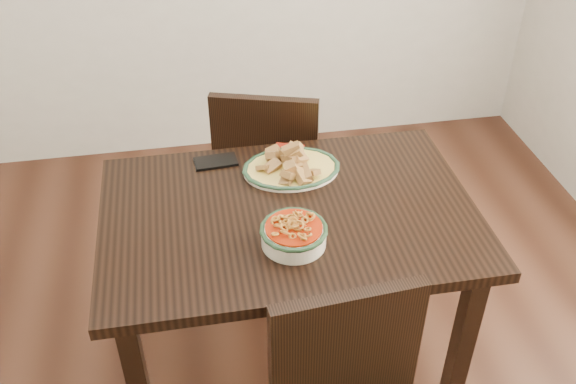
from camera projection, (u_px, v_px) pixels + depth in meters
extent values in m
plane|color=#341B10|center=(271.00, 384.00, 2.44)|extent=(3.50, 3.50, 0.00)
cube|color=black|center=(289.00, 215.00, 2.09)|extent=(1.22, 0.81, 0.04)
cube|color=black|center=(462.00, 345.00, 2.14)|extent=(0.06, 0.06, 0.71)
cube|color=black|center=(141.00, 254.00, 2.50)|extent=(0.06, 0.06, 0.71)
cube|color=black|center=(400.00, 223.00, 2.65)|extent=(0.06, 0.06, 0.71)
cube|color=black|center=(272.00, 170.00, 2.83)|extent=(0.53, 0.53, 0.04)
cube|color=black|center=(313.00, 191.00, 3.08)|extent=(0.04, 0.04, 0.41)
cube|color=black|center=(243.00, 186.00, 3.11)|extent=(0.04, 0.04, 0.41)
cube|color=black|center=(306.00, 236.00, 2.81)|extent=(0.04, 0.04, 0.41)
cube|color=black|center=(230.00, 230.00, 2.84)|extent=(0.04, 0.04, 0.41)
cube|color=black|center=(265.00, 147.00, 2.53)|extent=(0.41, 0.16, 0.44)
cube|color=black|center=(346.00, 352.00, 1.72)|extent=(0.42, 0.07, 0.44)
ellipsoid|color=#F5EACF|center=(291.00, 169.00, 2.26)|extent=(0.34, 0.25, 0.02)
ellipsoid|color=gold|center=(291.00, 168.00, 2.25)|extent=(0.32, 0.24, 0.01)
torus|color=#1B3C26|center=(291.00, 168.00, 2.25)|extent=(0.26, 0.26, 0.01)
cylinder|color=#EDE5C8|center=(294.00, 236.00, 1.94)|extent=(0.20, 0.20, 0.06)
torus|color=#17341C|center=(294.00, 229.00, 1.92)|extent=(0.21, 0.21, 0.02)
cylinder|color=#952006|center=(294.00, 228.00, 1.92)|extent=(0.17, 0.17, 0.01)
cube|color=black|center=(216.00, 162.00, 2.30)|extent=(0.16, 0.09, 0.01)
cube|color=maroon|center=(289.00, 151.00, 2.35)|extent=(0.13, 0.12, 0.01)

